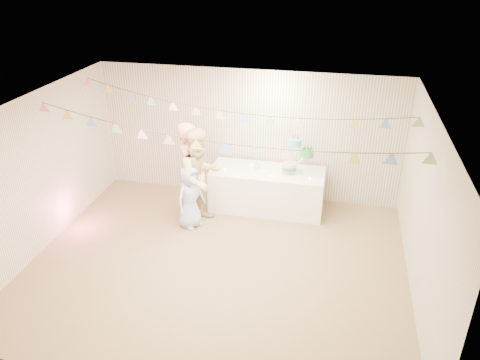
% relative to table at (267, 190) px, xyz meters
% --- Properties ---
extents(floor, '(6.00, 6.00, 0.00)m').
position_rel_table_xyz_m(floor, '(-0.48, -1.97, -0.41)').
color(floor, olive).
rests_on(floor, ground).
extents(ceiling, '(6.00, 6.00, 0.00)m').
position_rel_table_xyz_m(ceiling, '(-0.48, -1.97, 2.19)').
color(ceiling, white).
rests_on(ceiling, ground).
extents(back_wall, '(6.00, 6.00, 0.00)m').
position_rel_table_xyz_m(back_wall, '(-0.48, 0.53, 0.89)').
color(back_wall, silver).
rests_on(back_wall, ground).
extents(front_wall, '(6.00, 6.00, 0.00)m').
position_rel_table_xyz_m(front_wall, '(-0.48, -4.47, 0.89)').
color(front_wall, silver).
rests_on(front_wall, ground).
extents(left_wall, '(5.00, 5.00, 0.00)m').
position_rel_table_xyz_m(left_wall, '(-3.48, -1.97, 0.89)').
color(left_wall, silver).
rests_on(left_wall, ground).
extents(right_wall, '(5.00, 5.00, 0.00)m').
position_rel_table_xyz_m(right_wall, '(2.52, -1.97, 0.89)').
color(right_wall, silver).
rests_on(right_wall, ground).
extents(table, '(2.16, 0.86, 0.81)m').
position_rel_table_xyz_m(table, '(0.00, 0.00, 0.00)').
color(table, white).
rests_on(table, floor).
extents(cake_stand, '(0.63, 0.37, 0.70)m').
position_rel_table_xyz_m(cake_stand, '(0.55, 0.05, 0.69)').
color(cake_stand, silver).
rests_on(cake_stand, table).
extents(cake_bottom, '(0.31, 0.31, 0.15)m').
position_rel_table_xyz_m(cake_bottom, '(0.40, -0.01, 0.43)').
color(cake_bottom, teal).
rests_on(cake_bottom, cake_stand).
extents(cake_middle, '(0.27, 0.27, 0.22)m').
position_rel_table_xyz_m(cake_middle, '(0.73, 0.14, 0.70)').
color(cake_middle, green).
rests_on(cake_middle, cake_stand).
extents(cake_top_tier, '(0.25, 0.25, 0.19)m').
position_rel_table_xyz_m(cake_top_tier, '(0.49, 0.02, 0.97)').
color(cake_top_tier, '#41C2CE').
rests_on(cake_top_tier, cake_stand).
extents(platter, '(0.35, 0.35, 0.02)m').
position_rel_table_xyz_m(platter, '(-0.57, -0.05, 0.35)').
color(platter, white).
rests_on(platter, table).
extents(posy, '(0.15, 0.15, 0.17)m').
position_rel_table_xyz_m(posy, '(-0.20, 0.05, 0.43)').
color(posy, white).
rests_on(posy, table).
extents(person_adult_a, '(0.48, 0.70, 1.89)m').
position_rel_table_xyz_m(person_adult_a, '(-1.30, -0.63, 0.54)').
color(person_adult_a, '#E68E78').
rests_on(person_adult_a, floor).
extents(person_adult_b, '(1.09, 1.13, 1.83)m').
position_rel_table_xyz_m(person_adult_b, '(-1.11, -0.74, 0.51)').
color(person_adult_b, '#DDC688').
rests_on(person_adult_b, floor).
extents(person_child, '(0.62, 0.69, 1.19)m').
position_rel_table_xyz_m(person_child, '(-1.25, -0.93, 0.19)').
color(person_child, '#B3C6FE').
rests_on(person_child, floor).
extents(bunting_back, '(5.60, 1.10, 0.40)m').
position_rel_table_xyz_m(bunting_back, '(-0.48, -0.87, 1.94)').
color(bunting_back, pink).
rests_on(bunting_back, ceiling).
extents(bunting_front, '(5.60, 0.90, 0.36)m').
position_rel_table_xyz_m(bunting_front, '(-0.48, -2.17, 1.91)').
color(bunting_front, '#72A5E5').
rests_on(bunting_front, ceiling).
extents(tealight_0, '(0.04, 0.04, 0.03)m').
position_rel_table_xyz_m(tealight_0, '(-0.80, -0.15, 0.42)').
color(tealight_0, '#FFD88C').
rests_on(tealight_0, table).
extents(tealight_1, '(0.04, 0.04, 0.03)m').
position_rel_table_xyz_m(tealight_1, '(-0.35, 0.18, 0.42)').
color(tealight_1, '#FFD88C').
rests_on(tealight_1, table).
extents(tealight_2, '(0.04, 0.04, 0.03)m').
position_rel_table_xyz_m(tealight_2, '(0.10, -0.22, 0.42)').
color(tealight_2, '#FFD88C').
rests_on(tealight_2, table).
extents(tealight_3, '(0.04, 0.04, 0.03)m').
position_rel_table_xyz_m(tealight_3, '(0.35, 0.22, 0.42)').
color(tealight_3, '#FFD88C').
rests_on(tealight_3, table).
extents(tealight_4, '(0.04, 0.04, 0.03)m').
position_rel_table_xyz_m(tealight_4, '(0.82, -0.18, 0.42)').
color(tealight_4, '#FFD88C').
rests_on(tealight_4, table).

